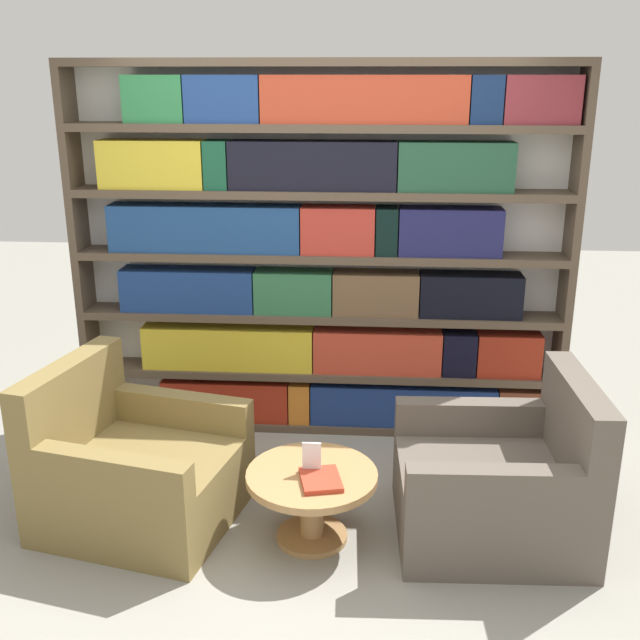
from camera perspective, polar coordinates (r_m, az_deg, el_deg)
The scene contains 7 objects.
ground_plane at distance 4.01m, azimuth -1.45°, elevation -16.79°, with size 14.00×14.00×0.00m, color gray.
bookshelf at distance 4.82m, azimuth 0.33°, elevation 4.87°, with size 3.18×0.30×2.39m.
armchair_left at distance 4.20m, azimuth -13.97°, elevation -11.09°, with size 1.12×1.05×0.86m.
armchair_right at distance 4.07m, azimuth 13.55°, elevation -12.12°, with size 0.98×0.90×0.86m.
coffee_table at distance 3.91m, azimuth -0.63°, elevation -12.94°, with size 0.67×0.67×0.39m.
table_sign at distance 3.82m, azimuth -0.64°, elevation -10.62°, with size 0.10×0.06×0.17m.
stray_book at distance 3.77m, azimuth 0.06°, elevation -12.07°, with size 0.24×0.28×0.03m.
Camera 1 is at (0.33, -3.27, 2.30)m, focal length 42.00 mm.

